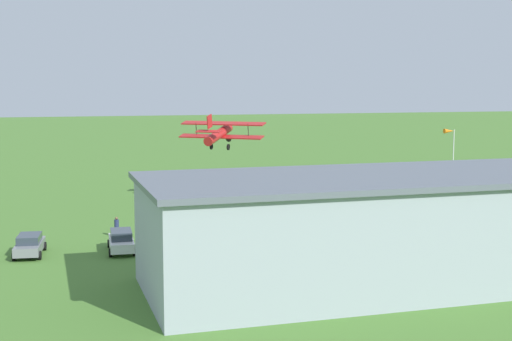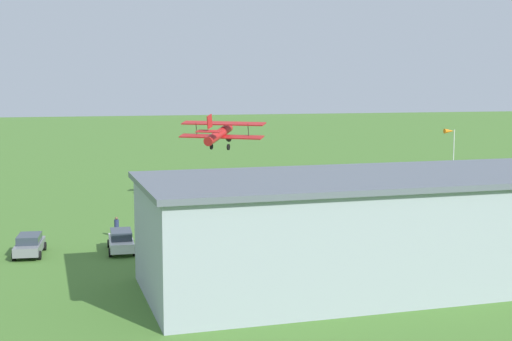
# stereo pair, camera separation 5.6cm
# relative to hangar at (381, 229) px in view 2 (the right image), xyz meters

# --- Properties ---
(ground_plane) EXTENTS (400.00, 400.00, 0.00)m
(ground_plane) POSITION_rel_hangar_xyz_m (-2.15, -38.12, -3.51)
(ground_plane) COLOR #47752D
(hangar) EXTENTS (30.43, 12.57, 7.00)m
(hangar) POSITION_rel_hangar_xyz_m (0.00, 0.00, 0.00)
(hangar) COLOR #99A3AD
(hangar) RESTS_ON ground_plane
(biplane) EXTENTS (8.58, 7.34, 3.82)m
(biplane) POSITION_rel_hangar_xyz_m (3.34, -31.98, 3.99)
(biplane) COLOR #B21E1E
(car_yellow) EXTENTS (2.42, 4.14, 1.59)m
(car_yellow) POSITION_rel_hangar_xyz_m (-12.82, -13.75, -2.69)
(car_yellow) COLOR gold
(car_yellow) RESTS_ON ground_plane
(car_white) EXTENTS (2.10, 4.59, 1.64)m
(car_white) POSITION_rel_hangar_xyz_m (15.17, -13.10, -2.66)
(car_white) COLOR white
(car_white) RESTS_ON ground_plane
(car_grey) EXTENTS (2.37, 4.57, 1.56)m
(car_grey) POSITION_rel_hangar_xyz_m (21.80, -13.71, -2.70)
(car_grey) COLOR slate
(car_grey) RESTS_ON ground_plane
(person_crossing_taxiway) EXTENTS (0.51, 0.51, 1.72)m
(person_crossing_taxiway) POSITION_rel_hangar_xyz_m (9.29, -15.81, -2.65)
(person_crossing_taxiway) COLOR #72338C
(person_crossing_taxiway) RESTS_ON ground_plane
(person_beside_truck) EXTENTS (0.41, 0.41, 1.67)m
(person_beside_truck) POSITION_rel_hangar_xyz_m (15.08, -18.52, -2.68)
(person_beside_truck) COLOR #B23333
(person_beside_truck) RESTS_ON ground_plane
(windsock) EXTENTS (1.42, 0.63, 7.14)m
(windsock) POSITION_rel_hangar_xyz_m (-26.44, -37.22, 2.74)
(windsock) COLOR silver
(windsock) RESTS_ON ground_plane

